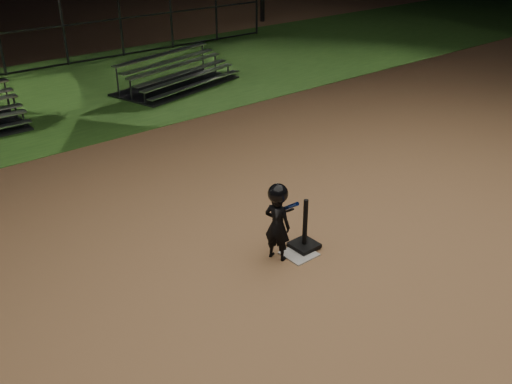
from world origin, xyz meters
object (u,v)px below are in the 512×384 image
at_px(home_plate, 299,254).
at_px(bleacher_right, 177,81).
at_px(child_batter, 278,220).
at_px(batting_tee, 304,238).

height_order(home_plate, bleacher_right, bleacher_right).
height_order(child_batter, bleacher_right, child_batter).
distance_m(home_plate, batting_tee, 0.25).
relative_size(child_batter, bleacher_right, 0.31).
distance_m(child_batter, bleacher_right, 9.20).
bearing_deg(home_plate, bleacher_right, 68.53).
bearing_deg(home_plate, batting_tee, 24.07).
relative_size(home_plate, bleacher_right, 0.12).
bearing_deg(batting_tee, home_plate, -155.93).
xyz_separation_m(home_plate, batting_tee, (0.18, 0.08, 0.16)).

